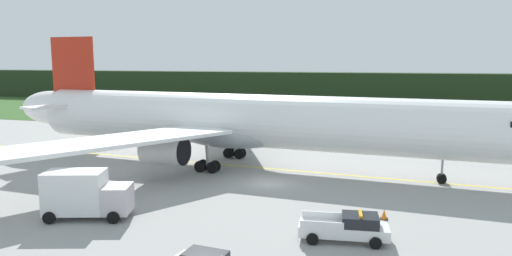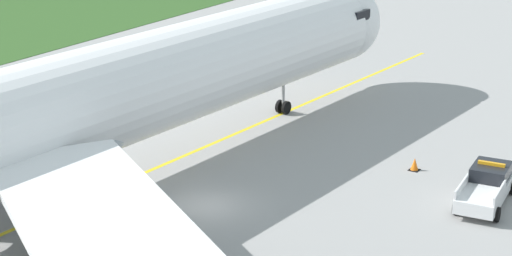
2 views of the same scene
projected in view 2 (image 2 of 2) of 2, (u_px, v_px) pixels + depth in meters
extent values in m
plane|color=#969493|center=(204.00, 206.00, 45.53)|extent=(320.00, 320.00, 0.00)
cube|color=yellow|center=(72.00, 204.00, 45.74)|extent=(80.48, 5.80, 0.01)
cylinder|color=white|center=(65.00, 110.00, 44.10)|extent=(50.67, 9.05, 5.63)
ellipsoid|color=white|center=(340.00, 22.00, 64.13)|extent=(6.56, 6.04, 5.63)
ellipsoid|color=#A4AFB7|center=(28.00, 154.00, 42.68)|extent=(13.50, 6.79, 3.10)
cube|color=black|center=(331.00, 11.00, 62.81)|extent=(2.16, 5.46, 0.70)
cylinder|color=#B3B3B3|center=(97.00, 231.00, 35.75)|extent=(4.32, 3.18, 2.91)
cylinder|color=black|center=(133.00, 214.00, 37.36)|extent=(0.30, 2.68, 2.67)
cylinder|color=gray|center=(283.00, 91.00, 59.80)|extent=(0.20, 0.20, 2.29)
cylinder|color=black|center=(280.00, 106.00, 60.32)|extent=(0.91, 0.28, 0.90)
cylinder|color=black|center=(286.00, 108.00, 60.03)|extent=(0.91, 0.28, 0.90)
cylinder|color=gray|center=(66.00, 213.00, 40.44)|extent=(0.28, 0.28, 2.29)
cylinder|color=black|center=(74.00, 229.00, 41.54)|extent=(1.22, 0.38, 1.20)
cylinder|color=black|center=(84.00, 233.00, 41.14)|extent=(1.22, 0.38, 1.20)
cylinder|color=black|center=(51.00, 239.00, 40.47)|extent=(1.22, 0.38, 1.20)
cylinder|color=black|center=(61.00, 243.00, 40.08)|extent=(1.22, 0.38, 1.20)
cube|color=silver|center=(485.00, 191.00, 45.58)|extent=(5.88, 2.62, 0.70)
cube|color=black|center=(491.00, 171.00, 46.22)|extent=(2.47, 2.08, 0.70)
cube|color=silver|center=(462.00, 186.00, 44.63)|extent=(2.73, 0.41, 0.45)
cube|color=silver|center=(500.00, 193.00, 43.83)|extent=(2.73, 0.41, 0.45)
cube|color=orange|center=(492.00, 164.00, 46.08)|extent=(0.36, 1.41, 0.16)
cylinder|color=black|center=(474.00, 181.00, 47.76)|extent=(0.78, 0.32, 0.76)
cylinder|color=black|center=(512.00, 187.00, 46.91)|extent=(0.78, 0.32, 0.76)
cylinder|color=black|center=(456.00, 207.00, 44.47)|extent=(0.78, 0.32, 0.76)
cylinder|color=black|center=(497.00, 214.00, 43.62)|extent=(0.78, 0.32, 0.76)
cube|color=black|center=(414.00, 170.00, 50.29)|extent=(0.58, 0.58, 0.03)
cone|color=orange|center=(415.00, 164.00, 50.17)|extent=(0.44, 0.44, 0.69)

